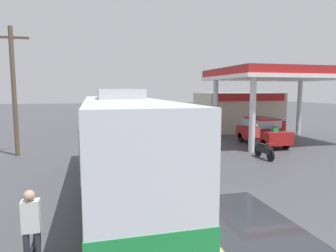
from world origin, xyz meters
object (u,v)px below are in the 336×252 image
Objects in this scene: car_at_pump at (262,130)px; motorcycle_parked_forecourt at (264,150)px; cyclist_on_shoulder at (31,236)px; car_trailing_behind_bus at (96,120)px; pedestrian_near_pump at (275,135)px; coach_bus_main at (123,145)px; pedestrian_by_shop at (256,136)px; minibus_opposing_lane at (143,113)px.

car_at_pump is 4.22m from motorcycle_parked_forecourt.
cyclist_on_shoulder is 21.54m from car_trailing_behind_bus.
car_at_pump is at bearing 60.11° from motorcycle_parked_forecourt.
coach_bus_main is at bearing -151.03° from pedestrian_near_pump.
cyclist_on_shoulder is 15.61m from pedestrian_near_pump.
motorcycle_parked_forecourt is at bearing 37.88° from cyclist_on_shoulder.
pedestrian_by_shop is (10.71, 9.75, 0.15)m from cyclist_on_shoulder.
motorcycle_parked_forecourt is 16.07m from car_trailing_behind_bus.
motorcycle_parked_forecourt is 1.08× the size of pedestrian_near_pump.
car_at_pump reaches higher than pedestrian_near_pump.
minibus_opposing_lane is 13.74m from pedestrian_by_shop.
motorcycle_parked_forecourt is 1.08× the size of pedestrian_by_shop.
cyclist_on_shoulder is (-12.18, -11.48, -0.23)m from car_at_pump.
coach_bus_main reaches higher than pedestrian_by_shop.
minibus_opposing_lane is 14.14m from pedestrian_near_pump.
cyclist_on_shoulder is (-2.27, -4.44, -0.94)m from coach_bus_main.
car_trailing_behind_bus is at bearing -165.11° from minibus_opposing_lane.
pedestrian_near_pump is (12.09, 9.87, 0.15)m from cyclist_on_shoulder.
minibus_opposing_lane is at bearing 14.89° from car_trailing_behind_bus.
pedestrian_by_shop reaches higher than motorcycle_parked_forecourt.
minibus_opposing_lane is at bearing 109.48° from pedestrian_by_shop.
coach_bus_main is 6.13× the size of motorcycle_parked_forecourt.
car_at_pump is at bearing 43.31° from cyclist_on_shoulder.
cyclist_on_shoulder reaches higher than pedestrian_near_pump.
pedestrian_near_pump is 15.65m from car_trailing_behind_bus.
car_at_pump is 14.56m from car_trailing_behind_bus.
minibus_opposing_lane is 23.51m from cyclist_on_shoulder.
car_at_pump is 0.69× the size of minibus_opposing_lane.
minibus_opposing_lane is 3.69× the size of pedestrian_by_shop.
car_trailing_behind_bus is (1.60, 21.48, 0.23)m from cyclist_on_shoulder.
car_at_pump is 1.61m from pedestrian_near_pump.
pedestrian_near_pump is 0.40× the size of car_trailing_behind_bus.
coach_bus_main is at bearing -156.43° from motorcycle_parked_forecourt.
coach_bus_main is 2.63× the size of car_at_pump.
coach_bus_main reaches higher than motorcycle_parked_forecourt.
motorcycle_parked_forecourt is (-2.09, -3.63, -0.57)m from car_at_pump.
car_trailing_behind_bus is at bearing 127.84° from pedestrian_by_shop.
motorcycle_parked_forecourt is 2.88m from pedestrian_near_pump.
minibus_opposing_lane reaches higher than car_at_pump.
pedestrian_by_shop is 14.86m from car_trailing_behind_bus.
car_trailing_behind_bus is (-4.54, -1.21, -0.46)m from minibus_opposing_lane.
cyclist_on_shoulder reaches higher than pedestrian_by_shop.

